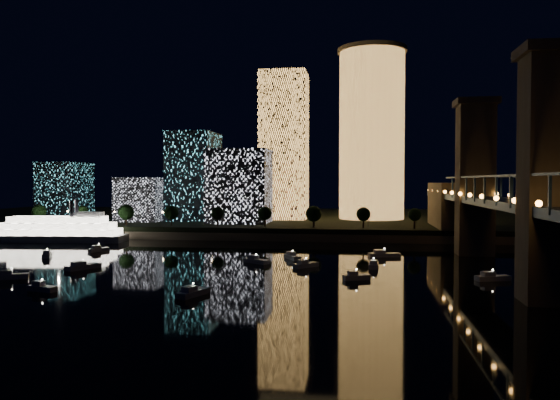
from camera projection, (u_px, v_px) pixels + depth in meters
The scene contains 11 objects.
ground at pixel (245, 277), 135.59m from camera, with size 520.00×520.00×0.00m, color black.
far_bank at pixel (306, 220), 293.82m from camera, with size 420.00×160.00×5.00m, color black.
seawall at pixel (287, 237), 216.67m from camera, with size 420.00×6.00×3.00m, color #6B5E4C.
tower_cylindrical at pixel (372, 134), 270.76m from camera, with size 34.00×34.00×84.20m.
tower_rectangular at pixel (284, 146), 270.74m from camera, with size 22.72×22.72×72.28m, color #EBA24B.
midrise_blocks at pixel (176, 185), 258.53m from camera, with size 113.05×39.43×42.20m.
truss_bridge at pixel (516, 213), 129.58m from camera, with size 13.00×266.00×50.00m.
riverboat at pixel (52, 230), 214.57m from camera, with size 57.16×16.46×16.99m.
motorboats at pixel (237, 265), 148.56m from camera, with size 134.99×72.35×2.78m.
esplanade_trees at pixel (206, 213), 227.20m from camera, with size 165.62×6.64×8.82m.
street_lamps at pixel (212, 216), 233.06m from camera, with size 132.70×0.70×5.65m.
Camera 1 is at (27.50, -132.29, 23.80)m, focal length 35.00 mm.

